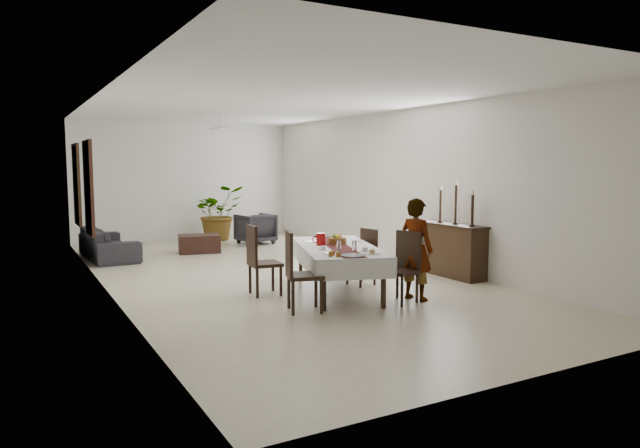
{
  "coord_description": "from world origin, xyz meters",
  "views": [
    {
      "loc": [
        -4.36,
        -9.68,
        2.06
      ],
      "look_at": [
        0.28,
        -1.26,
        1.05
      ],
      "focal_mm": 32.0,
      "sensor_mm": 36.0,
      "label": 1
    }
  ],
  "objects_px": {
    "red_pitcher": "(321,239)",
    "sideboard_body": "(449,250)",
    "dining_table_top": "(338,248)",
    "sofa": "(109,243)",
    "woman": "(416,249)"
  },
  "relations": [
    {
      "from": "red_pitcher",
      "to": "sideboard_body",
      "type": "xyz_separation_m",
      "value": [
        2.71,
        -0.01,
        -0.38
      ]
    },
    {
      "from": "dining_table_top",
      "to": "sofa",
      "type": "xyz_separation_m",
      "value": [
        -2.7,
        5.31,
        -0.39
      ]
    },
    {
      "from": "dining_table_top",
      "to": "red_pitcher",
      "type": "distance_m",
      "value": 0.32
    },
    {
      "from": "dining_table_top",
      "to": "sofa",
      "type": "bearing_deg",
      "value": 135.52
    },
    {
      "from": "red_pitcher",
      "to": "sofa",
      "type": "bearing_deg",
      "value": 116.31
    },
    {
      "from": "woman",
      "to": "sideboard_body",
      "type": "xyz_separation_m",
      "value": [
        1.74,
        1.22,
        -0.31
      ]
    },
    {
      "from": "woman",
      "to": "sideboard_body",
      "type": "distance_m",
      "value": 2.15
    },
    {
      "from": "red_pitcher",
      "to": "sofa",
      "type": "xyz_separation_m",
      "value": [
        -2.52,
        5.09,
        -0.52
      ]
    },
    {
      "from": "sideboard_body",
      "to": "red_pitcher",
      "type": "bearing_deg",
      "value": 179.83
    },
    {
      "from": "dining_table_top",
      "to": "woman",
      "type": "height_order",
      "value": "woman"
    },
    {
      "from": "woman",
      "to": "sofa",
      "type": "distance_m",
      "value": 7.23
    },
    {
      "from": "red_pitcher",
      "to": "woman",
      "type": "height_order",
      "value": "woman"
    },
    {
      "from": "red_pitcher",
      "to": "woman",
      "type": "bearing_deg",
      "value": -51.64
    },
    {
      "from": "red_pitcher",
      "to": "sofa",
      "type": "distance_m",
      "value": 5.7
    },
    {
      "from": "red_pitcher",
      "to": "sofa",
      "type": "relative_size",
      "value": 0.09
    }
  ]
}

